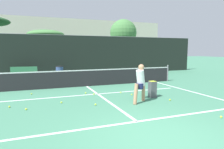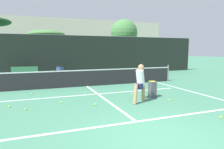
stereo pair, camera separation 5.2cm
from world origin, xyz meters
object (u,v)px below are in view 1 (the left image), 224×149
Objects in this scene: player_practicing at (140,82)px; ball_hopper at (152,89)px; trash_bin at (60,72)px; courtside_bench at (24,72)px; parked_car at (43,66)px.

ball_hopper is (0.91, 0.55, -0.45)m from player_practicing.
player_practicing reaches higher than ball_hopper.
ball_hopper is 8.72m from trash_bin.
ball_hopper is 9.89m from courtside_bench.
player_practicing is 2.12× the size of ball_hopper.
ball_hopper is at bearing -49.94° from courtside_bench.
parked_car is at bearing 74.11° from courtside_bench.
trash_bin is (-2.12, 8.72, -0.40)m from player_practicing.
ball_hopper is at bearing -1.60° from player_practicing.
courtside_bench is 0.40× the size of parked_car.
parked_car reaches higher than courtside_bench.
courtside_bench is 3.81m from parked_car.
trash_bin is at bearing 5.51° from courtside_bench.
ball_hopper is 12.43m from parked_car.
player_practicing is 0.82× the size of courtside_bench.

